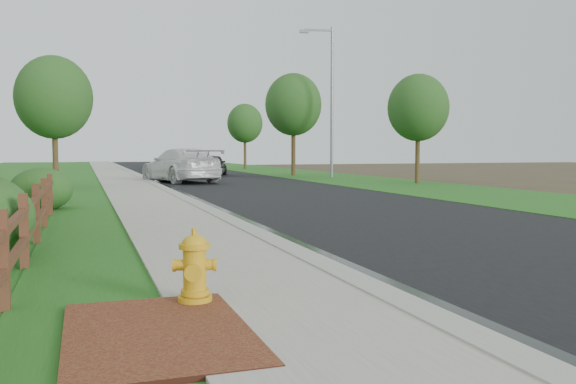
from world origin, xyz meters
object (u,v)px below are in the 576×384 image
object	(u,v)px
fire_hydrant	(195,268)
streetlight	(329,93)
ranch_fence	(41,205)
white_suv	(181,165)
dark_car_mid	(212,165)

from	to	relation	value
fire_hydrant	streetlight	size ratio (longest dim) A/B	0.09
ranch_fence	fire_hydrant	distance (m)	6.74
white_suv	streetlight	size ratio (longest dim) A/B	0.67
streetlight	dark_car_mid	bearing A→B (deg)	139.93
ranch_fence	streetlight	bearing A→B (deg)	55.01
fire_hydrant	white_suv	distance (m)	25.57
dark_car_mid	streetlight	size ratio (longest dim) A/B	0.45
fire_hydrant	white_suv	bearing A→B (deg)	81.67
fire_hydrant	dark_car_mid	world-z (taller)	dark_car_mid
ranch_fence	dark_car_mid	distance (m)	27.87
fire_hydrant	ranch_fence	bearing A→B (deg)	106.36
ranch_fence	dark_car_mid	world-z (taller)	dark_car_mid
white_suv	dark_car_mid	distance (m)	8.26
ranch_fence	white_suv	size ratio (longest dim) A/B	2.82
white_suv	streetlight	xyz separation A→B (m)	(9.31, 2.48, 4.21)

